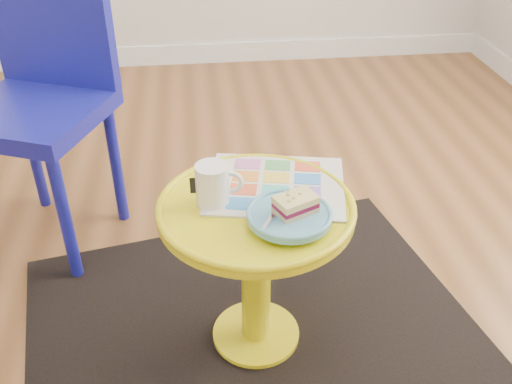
{
  "coord_description": "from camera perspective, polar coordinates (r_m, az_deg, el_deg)",
  "views": [
    {
      "loc": [
        0.17,
        -1.44,
        1.29
      ],
      "look_at": [
        0.3,
        -0.28,
        0.51
      ],
      "focal_mm": 40.0,
      "sensor_mm": 36.0,
      "label": 1
    }
  ],
  "objects": [
    {
      "name": "plate",
      "position": [
        1.36,
        3.35,
        -2.42
      ],
      "size": [
        0.2,
        0.2,
        0.02
      ],
      "color": "#5BA1C2",
      "rests_on": "newspaper"
    },
    {
      "name": "mug",
      "position": [
        1.41,
        -4.29,
        0.84
      ],
      "size": [
        0.12,
        0.08,
        0.11
      ],
      "rotation": [
        0.0,
        0.0,
        -0.05
      ],
      "color": "white",
      "rests_on": "side_table"
    },
    {
      "name": "chair",
      "position": [
        2.0,
        -20.7,
        9.83
      ],
      "size": [
        0.56,
        0.56,
        0.97
      ],
      "rotation": [
        0.0,
        0.0,
        -0.39
      ],
      "color": "#161994",
      "rests_on": "ground"
    },
    {
      "name": "side_table",
      "position": [
        1.51,
        0.0,
        -5.5
      ],
      "size": [
        0.5,
        0.5,
        0.47
      ],
      "color": "yellow",
      "rests_on": "ground"
    },
    {
      "name": "fork",
      "position": [
        1.35,
        1.89,
        -2.09
      ],
      "size": [
        0.08,
        0.13,
        0.0
      ],
      "rotation": [
        0.0,
        0.0,
        -0.52
      ],
      "color": "silver",
      "rests_on": "plate"
    },
    {
      "name": "cake_slice",
      "position": [
        1.35,
        3.98,
        -1.22
      ],
      "size": [
        0.12,
        0.1,
        0.04
      ],
      "rotation": [
        0.0,
        0.0,
        0.44
      ],
      "color": "#D3BC8C",
      "rests_on": "plate"
    },
    {
      "name": "newspaper",
      "position": [
        1.5,
        1.99,
        0.68
      ],
      "size": [
        0.41,
        0.37,
        0.01
      ],
      "primitive_type": "cube",
      "rotation": [
        0.0,
        0.0,
        -0.2
      ],
      "color": "silver",
      "rests_on": "side_table"
    },
    {
      "name": "floor",
      "position": [
        1.94,
        -10.02,
        -8.81
      ],
      "size": [
        4.0,
        4.0,
        0.0
      ],
      "primitive_type": "plane",
      "color": "brown",
      "rests_on": "ground"
    },
    {
      "name": "rug",
      "position": [
        1.74,
        0.0,
        -14.14
      ],
      "size": [
        1.49,
        1.33,
        0.01
      ],
      "primitive_type": "cube",
      "rotation": [
        0.0,
        0.0,
        0.19
      ],
      "color": "black",
      "rests_on": "ground"
    }
  ]
}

